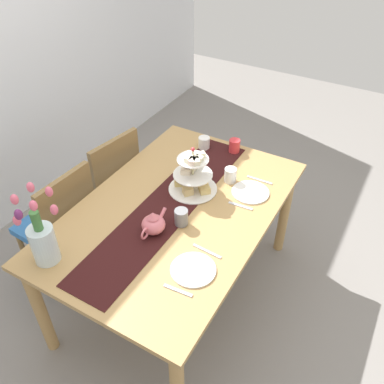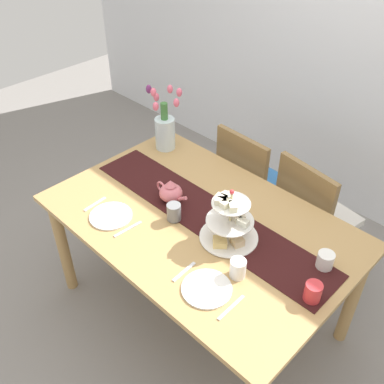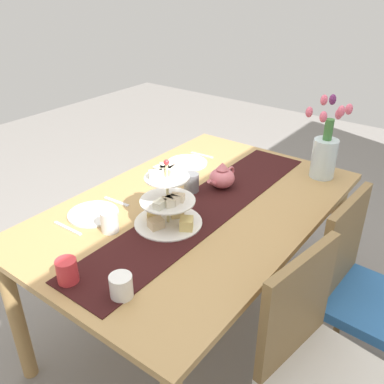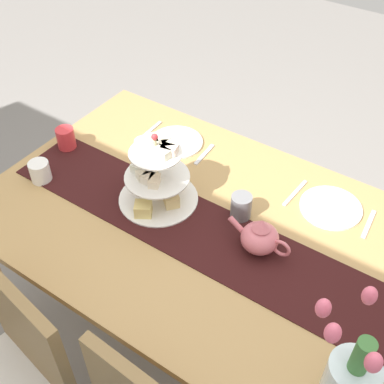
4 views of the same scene
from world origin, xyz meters
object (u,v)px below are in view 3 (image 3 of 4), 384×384
(tiered_cake_stand, at_px, (168,204))
(mug_orange, at_px, (67,271))
(knife_left, at_px, (171,172))
(chair_left, at_px, (361,287))
(mug_grey, at_px, (191,182))
(dining_table, at_px, (195,223))
(tulip_vase, at_px, (325,151))
(fork_right, at_px, (116,202))
(mug_white_text, at_px, (110,221))
(dinner_plate_right, at_px, (93,214))
(fork_left, at_px, (202,155))
(chair_right, at_px, (319,360))
(knife_right, at_px, (68,228))
(dinner_plate_left, at_px, (187,163))
(cream_jug, at_px, (121,286))
(teapot, at_px, (222,177))

(tiered_cake_stand, relative_size, mug_orange, 3.20)
(knife_left, bearing_deg, tiered_cake_stand, 38.00)
(chair_left, height_order, mug_orange, chair_left)
(tiered_cake_stand, bearing_deg, mug_grey, -161.75)
(dining_table, bearing_deg, tulip_vase, 151.52)
(fork_right, bearing_deg, mug_white_text, 40.18)
(mug_grey, bearing_deg, tulip_vase, 140.95)
(chair_left, height_order, tiered_cake_stand, tiered_cake_stand)
(tiered_cake_stand, xyz_separation_m, mug_orange, (0.51, -0.04, -0.05))
(dinner_plate_right, bearing_deg, mug_white_text, 74.46)
(fork_left, bearing_deg, chair_right, 54.67)
(fork_right, xyz_separation_m, knife_right, (0.29, 0.00, 0.00))
(chair_right, relative_size, mug_orange, 9.58)
(chair_left, distance_m, tiered_cake_stand, 0.95)
(dinner_plate_left, bearing_deg, chair_right, 60.13)
(dinner_plate_right, bearing_deg, fork_left, 180.00)
(tiered_cake_stand, xyz_separation_m, knife_left, (-0.41, -0.32, -0.10))
(dinner_plate_left, xyz_separation_m, fork_right, (0.56, 0.00, -0.00))
(cream_jug, distance_m, mug_orange, 0.22)
(knife_left, distance_m, mug_white_text, 0.63)
(teapot, height_order, mug_white_text, teapot)
(knife_right, xyz_separation_m, mug_white_text, (-0.10, 0.16, 0.04))
(chair_left, xyz_separation_m, chair_right, (0.50, 0.00, 0.00))
(fork_left, distance_m, mug_white_text, 0.91)
(fork_left, relative_size, mug_grey, 1.58)
(tiered_cake_stand, relative_size, cream_jug, 3.58)
(knife_right, xyz_separation_m, mug_orange, (0.22, 0.28, 0.04))
(dinner_plate_left, height_order, mug_orange, mug_orange)
(dining_table, distance_m, fork_left, 0.60)
(chair_left, distance_m, mug_white_text, 1.16)
(knife_left, bearing_deg, mug_grey, 63.20)
(dinner_plate_right, xyz_separation_m, mug_white_text, (0.04, 0.16, 0.04))
(cream_jug, height_order, dinner_plate_left, cream_jug)
(knife_left, bearing_deg, dining_table, 56.82)
(cream_jug, height_order, mug_grey, mug_grey)
(dining_table, relative_size, tulip_vase, 3.78)
(tiered_cake_stand, distance_m, fork_left, 0.78)
(knife_right, bearing_deg, tulip_vase, 149.52)
(dining_table, height_order, chair_left, chair_left)
(mug_grey, relative_size, mug_orange, 1.00)
(fork_right, bearing_deg, chair_right, 86.92)
(dining_table, relative_size, mug_orange, 17.17)
(mug_white_text, bearing_deg, cream_jug, 52.03)
(fork_left, relative_size, fork_right, 1.00)
(fork_left, distance_m, mug_grey, 0.46)
(mug_grey, bearing_deg, dinner_plate_left, -139.06)
(tiered_cake_stand, relative_size, mug_white_text, 3.20)
(knife_left, bearing_deg, mug_white_text, 14.80)
(dining_table, relative_size, fork_left, 10.87)
(chair_left, bearing_deg, teapot, -89.48)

